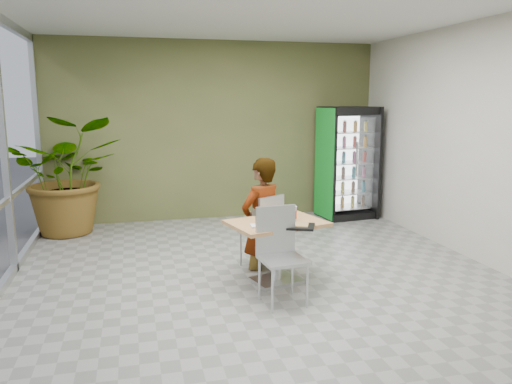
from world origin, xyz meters
TOP-DOWN VIEW (x-y plane):
  - ground at (0.00, 0.00)m, footprint 7.00×7.00m
  - room_envelope at (0.00, 0.00)m, footprint 6.00×7.00m
  - dining_table at (0.13, -0.01)m, footprint 1.23×1.00m
  - chair_far at (0.15, 0.53)m, footprint 0.58×0.59m
  - chair_near at (0.01, -0.53)m, footprint 0.50×0.50m
  - seated_woman at (0.10, 0.57)m, footprint 0.76×0.68m
  - pizza_plate at (0.08, 0.09)m, footprint 0.33×0.34m
  - soda_cup at (0.32, -0.02)m, footprint 0.10×0.10m
  - napkin_stack at (-0.14, -0.19)m, footprint 0.17×0.17m
  - cafeteria_tray at (0.26, -0.32)m, footprint 0.51×0.46m
  - beverage_fridge at (2.36, 2.96)m, footprint 1.01×0.82m
  - potted_plant at (-2.49, 3.00)m, footprint 1.73×1.50m

SIDE VIEW (x-z plane):
  - ground at x=0.00m, z-range 0.00..0.00m
  - dining_table at x=0.13m, z-range 0.16..0.91m
  - chair_far at x=0.15m, z-range 0.08..1.05m
  - seated_woman at x=0.10m, z-range -0.30..1.44m
  - chair_near at x=0.01m, z-range 0.09..1.12m
  - napkin_stack at x=-0.14m, z-range 0.75..0.77m
  - cafeteria_tray at x=0.26m, z-range 0.75..0.77m
  - pizza_plate at x=0.08m, z-range 0.75..0.78m
  - soda_cup at x=0.32m, z-range 0.75..0.93m
  - potted_plant at x=-2.49m, z-range 0.00..1.92m
  - beverage_fridge at x=2.36m, z-range 0.00..2.04m
  - room_envelope at x=0.00m, z-range 0.00..3.20m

